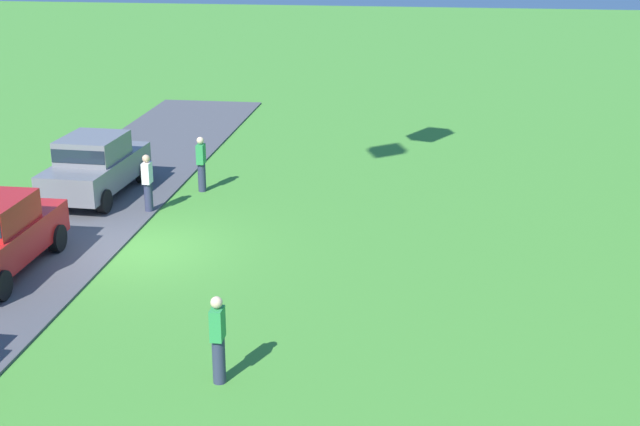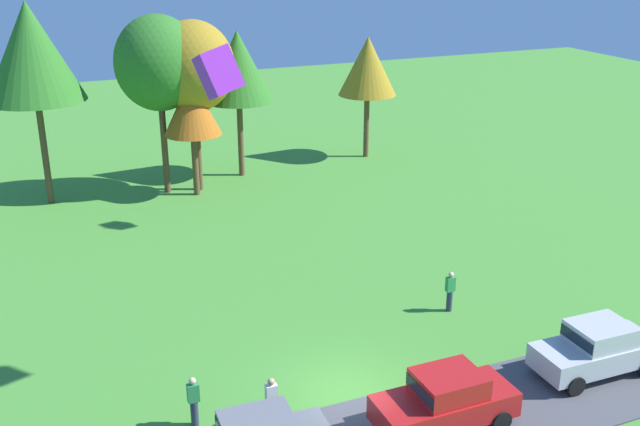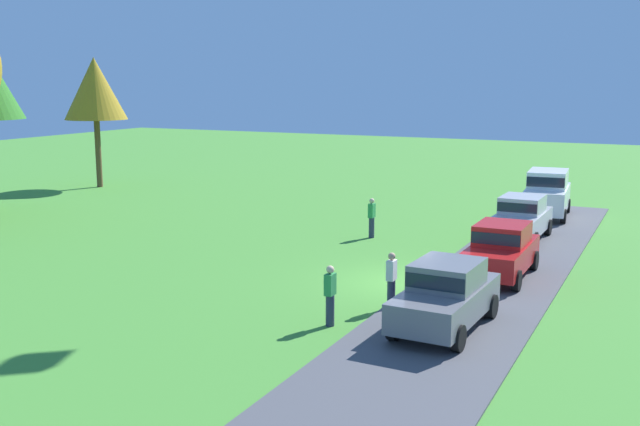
{
  "view_description": "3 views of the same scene",
  "coord_description": "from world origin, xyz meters",
  "px_view_note": "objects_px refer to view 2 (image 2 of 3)",
  "views": [
    {
      "loc": [
        20.24,
        7.42,
        8.23
      ],
      "look_at": [
        2.87,
        5.03,
        2.21
      ],
      "focal_mm": 50.0,
      "sensor_mm": 36.0,
      "label": 1
    },
    {
      "loc": [
        -9.09,
        -19.06,
        14.38
      ],
      "look_at": [
        0.37,
        3.21,
        5.23
      ],
      "focal_mm": 42.0,
      "sensor_mm": 36.0,
      "label": 2
    },
    {
      "loc": [
        -22.98,
        -8.1,
        6.73
      ],
      "look_at": [
        -0.1,
        3.02,
        2.14
      ],
      "focal_mm": 42.0,
      "sensor_mm": 36.0,
      "label": 3
    }
  ],
  "objects_px": {
    "car_sedan_mid_row": "(597,347)",
    "kite_box_near_flag": "(218,72)",
    "car_sedan_by_flagpole": "(446,399)",
    "person_beside_suv": "(272,402)",
    "tree_center_back": "(368,66)",
    "person_watching_sky": "(194,401)",
    "tree_lone_near": "(193,67)",
    "tree_right_of_center": "(238,67)",
    "tree_far_right": "(192,107)",
    "tree_far_left": "(31,52)",
    "tree_left_of_center": "(158,63)",
    "person_on_lawn": "(450,291)"
  },
  "relations": [
    {
      "from": "car_sedan_by_flagpole",
      "to": "tree_left_of_center",
      "type": "bearing_deg",
      "value": 96.86
    },
    {
      "from": "person_beside_suv",
      "to": "tree_far_right",
      "type": "relative_size",
      "value": 0.25
    },
    {
      "from": "person_beside_suv",
      "to": "tree_far_right",
      "type": "xyz_separation_m",
      "value": [
        3.27,
        22.24,
        4.3
      ]
    },
    {
      "from": "tree_far_right",
      "to": "tree_right_of_center",
      "type": "height_order",
      "value": "tree_right_of_center"
    },
    {
      "from": "tree_far_right",
      "to": "tree_lone_near",
      "type": "height_order",
      "value": "tree_lone_near"
    },
    {
      "from": "person_watching_sky",
      "to": "person_on_lawn",
      "type": "bearing_deg",
      "value": 16.48
    },
    {
      "from": "tree_right_of_center",
      "to": "tree_far_left",
      "type": "bearing_deg",
      "value": -176.83
    },
    {
      "from": "tree_left_of_center",
      "to": "kite_box_near_flag",
      "type": "relative_size",
      "value": 7.68
    },
    {
      "from": "car_sedan_mid_row",
      "to": "person_watching_sky",
      "type": "xyz_separation_m",
      "value": [
        -13.44,
        2.53,
        -0.16
      ]
    },
    {
      "from": "car_sedan_by_flagpole",
      "to": "person_beside_suv",
      "type": "bearing_deg",
      "value": 156.25
    },
    {
      "from": "car_sedan_by_flagpole",
      "to": "kite_box_near_flag",
      "type": "relative_size",
      "value": 3.32
    },
    {
      "from": "person_beside_suv",
      "to": "tree_right_of_center",
      "type": "height_order",
      "value": "tree_right_of_center"
    },
    {
      "from": "person_beside_suv",
      "to": "tree_center_back",
      "type": "xyz_separation_m",
      "value": [
        15.79,
        25.44,
        5.21
      ]
    },
    {
      "from": "person_on_lawn",
      "to": "tree_center_back",
      "type": "relative_size",
      "value": 0.21
    },
    {
      "from": "tree_center_back",
      "to": "kite_box_near_flag",
      "type": "height_order",
      "value": "kite_box_near_flag"
    },
    {
      "from": "person_beside_suv",
      "to": "tree_center_back",
      "type": "bearing_deg",
      "value": 58.17
    },
    {
      "from": "kite_box_near_flag",
      "to": "person_on_lawn",
      "type": "bearing_deg",
      "value": 4.98
    },
    {
      "from": "person_on_lawn",
      "to": "tree_far_right",
      "type": "xyz_separation_m",
      "value": [
        -5.82,
        17.93,
        4.3
      ]
    },
    {
      "from": "tree_lone_near",
      "to": "person_on_lawn",
      "type": "bearing_deg",
      "value": -73.9
    },
    {
      "from": "car_sedan_mid_row",
      "to": "tree_far_right",
      "type": "bearing_deg",
      "value": 108.53
    },
    {
      "from": "person_beside_suv",
      "to": "tree_far_left",
      "type": "distance_m",
      "value": 25.7
    },
    {
      "from": "tree_lone_near",
      "to": "tree_center_back",
      "type": "distance_m",
      "value": 12.4
    },
    {
      "from": "tree_right_of_center",
      "to": "kite_box_near_flag",
      "type": "xyz_separation_m",
      "value": [
        -7.02,
        -21.26,
        3.63
      ]
    },
    {
      "from": "car_sedan_mid_row",
      "to": "kite_box_near_flag",
      "type": "height_order",
      "value": "kite_box_near_flag"
    },
    {
      "from": "person_on_lawn",
      "to": "kite_box_near_flag",
      "type": "relative_size",
      "value": 1.29
    },
    {
      "from": "car_sedan_mid_row",
      "to": "person_on_lawn",
      "type": "xyz_separation_m",
      "value": [
        -2.16,
        5.87,
        -0.16
      ]
    },
    {
      "from": "tree_left_of_center",
      "to": "tree_center_back",
      "type": "relative_size",
      "value": 1.27
    },
    {
      "from": "person_watching_sky",
      "to": "tree_far_right",
      "type": "xyz_separation_m",
      "value": [
        5.46,
        21.27,
        4.3
      ]
    },
    {
      "from": "tree_far_left",
      "to": "tree_center_back",
      "type": "bearing_deg",
      "value": 3.68
    },
    {
      "from": "kite_box_near_flag",
      "to": "person_beside_suv",
      "type": "bearing_deg",
      "value": -86.34
    },
    {
      "from": "person_on_lawn",
      "to": "kite_box_near_flag",
      "type": "bearing_deg",
      "value": -175.02
    },
    {
      "from": "tree_far_right",
      "to": "tree_right_of_center",
      "type": "bearing_deg",
      "value": 35.61
    },
    {
      "from": "car_sedan_by_flagpole",
      "to": "tree_right_of_center",
      "type": "bearing_deg",
      "value": 85.89
    },
    {
      "from": "tree_center_back",
      "to": "person_beside_suv",
      "type": "bearing_deg",
      "value": -121.83
    },
    {
      "from": "car_sedan_mid_row",
      "to": "tree_left_of_center",
      "type": "relative_size",
      "value": 0.44
    },
    {
      "from": "kite_box_near_flag",
      "to": "car_sedan_mid_row",
      "type": "bearing_deg",
      "value": -23.79
    },
    {
      "from": "tree_far_left",
      "to": "kite_box_near_flag",
      "type": "xyz_separation_m",
      "value": [
        4.43,
        -20.63,
        1.99
      ]
    },
    {
      "from": "car_sedan_by_flagpole",
      "to": "person_beside_suv",
      "type": "xyz_separation_m",
      "value": [
        -4.86,
        2.14,
        -0.16
      ]
    },
    {
      "from": "person_watching_sky",
      "to": "tree_lone_near",
      "type": "distance_m",
      "value": 23.73
    },
    {
      "from": "car_sedan_by_flagpole",
      "to": "person_beside_suv",
      "type": "height_order",
      "value": "car_sedan_by_flagpole"
    },
    {
      "from": "car_sedan_by_flagpole",
      "to": "tree_left_of_center",
      "type": "relative_size",
      "value": 0.43
    },
    {
      "from": "person_beside_suv",
      "to": "tree_far_right",
      "type": "height_order",
      "value": "tree_far_right"
    },
    {
      "from": "tree_right_of_center",
      "to": "tree_center_back",
      "type": "xyz_separation_m",
      "value": [
        8.99,
        0.68,
        -0.69
      ]
    },
    {
      "from": "tree_far_left",
      "to": "tree_left_of_center",
      "type": "distance_m",
      "value": 6.57
    },
    {
      "from": "person_beside_suv",
      "to": "car_sedan_by_flagpole",
      "type": "bearing_deg",
      "value": -23.75
    },
    {
      "from": "tree_left_of_center",
      "to": "tree_center_back",
      "type": "bearing_deg",
      "value": 8.59
    },
    {
      "from": "car_sedan_by_flagpole",
      "to": "person_on_lawn",
      "type": "xyz_separation_m",
      "value": [
        4.23,
        6.45,
        -0.16
      ]
    },
    {
      "from": "tree_left_of_center",
      "to": "tree_right_of_center",
      "type": "relative_size",
      "value": 1.14
    },
    {
      "from": "car_sedan_by_flagpole",
      "to": "person_watching_sky",
      "type": "relative_size",
      "value": 2.58
    },
    {
      "from": "kite_box_near_flag",
      "to": "car_sedan_by_flagpole",
      "type": "bearing_deg",
      "value": -47.92
    }
  ]
}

